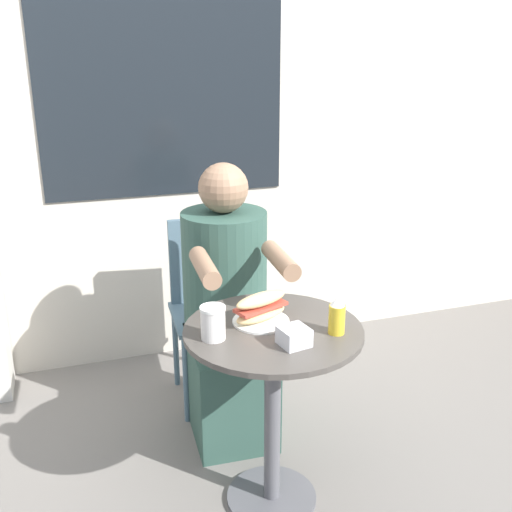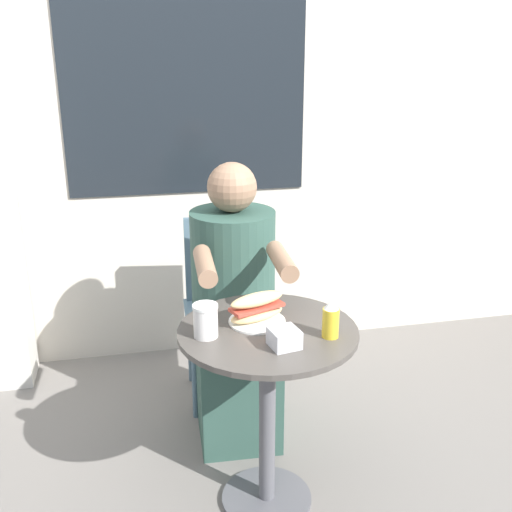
% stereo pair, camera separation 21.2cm
% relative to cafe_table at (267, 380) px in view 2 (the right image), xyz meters
% --- Properties ---
extents(ground_plane, '(8.00, 8.00, 0.00)m').
position_rel_cafe_table_xyz_m(ground_plane, '(0.00, 0.00, -0.52)').
color(ground_plane, slate).
extents(storefront_wall, '(8.00, 0.09, 2.80)m').
position_rel_cafe_table_xyz_m(storefront_wall, '(-0.00, 1.33, 0.88)').
color(storefront_wall, beige).
rests_on(storefront_wall, ground_plane).
extents(cafe_table, '(0.62, 0.62, 0.72)m').
position_rel_cafe_table_xyz_m(cafe_table, '(0.00, 0.00, 0.00)').
color(cafe_table, '#47423D').
rests_on(cafe_table, ground_plane).
extents(diner_chair, '(0.40, 0.40, 0.87)m').
position_rel_cafe_table_xyz_m(diner_chair, '(-0.02, 0.85, -0.00)').
color(diner_chair, slate).
rests_on(diner_chair, ground_plane).
extents(seated_diner, '(0.38, 0.65, 1.20)m').
position_rel_cafe_table_xyz_m(seated_diner, '(-0.02, 0.50, -0.00)').
color(seated_diner, '#2D4C42').
rests_on(seated_diner, ground_plane).
extents(sandwich_on_plate, '(0.22, 0.20, 0.11)m').
position_rel_cafe_table_xyz_m(sandwich_on_plate, '(-0.03, 0.06, 0.25)').
color(sandwich_on_plate, white).
rests_on(sandwich_on_plate, cafe_table).
extents(drink_cup, '(0.09, 0.09, 0.11)m').
position_rel_cafe_table_xyz_m(drink_cup, '(-0.21, -0.01, 0.26)').
color(drink_cup, silver).
rests_on(drink_cup, cafe_table).
extents(napkin_box, '(0.11, 0.11, 0.06)m').
position_rel_cafe_table_xyz_m(napkin_box, '(0.02, -0.14, 0.23)').
color(napkin_box, silver).
rests_on(napkin_box, cafe_table).
extents(condiment_bottle, '(0.06, 0.06, 0.13)m').
position_rel_cafe_table_xyz_m(condiment_bottle, '(0.19, -0.10, 0.26)').
color(condiment_bottle, gold).
rests_on(condiment_bottle, cafe_table).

